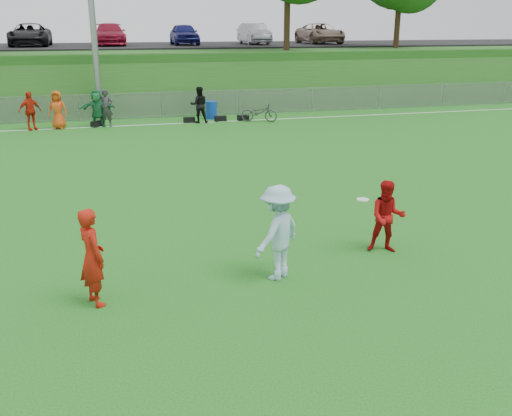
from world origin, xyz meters
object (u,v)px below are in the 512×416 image
object	(u,v)px
recycling_bin	(211,110)
player_red_left	(92,257)
frisbee	(363,200)
player_blue	(278,233)
player_red_center	(387,217)
bicycle	(259,112)

from	to	relation	value
recycling_bin	player_red_left	bearing A→B (deg)	-106.60
player_red_left	frisbee	xyz separation A→B (m)	(5.24, 0.81, 0.33)
frisbee	player_blue	bearing A→B (deg)	-162.29
player_red_center	frisbee	world-z (taller)	player_red_center
player_blue	recycling_bin	world-z (taller)	player_blue
player_blue	bicycle	distance (m)	17.71
player_red_left	bicycle	xyz separation A→B (m)	(7.66, 17.34, -0.39)
player_red_left	recycling_bin	world-z (taller)	player_red_left
player_red_center	frisbee	distance (m)	0.72
player_red_left	frisbee	size ratio (longest dim) A/B	6.81
recycling_bin	player_red_center	bearing A→B (deg)	-89.36
player_red_center	player_blue	xyz separation A→B (m)	(-2.55, -0.64, 0.13)
player_red_left	player_red_center	world-z (taller)	player_red_left
frisbee	bicycle	size ratio (longest dim) A/B	0.14
player_blue	bicycle	size ratio (longest dim) A/B	1.02
player_red_left	player_red_center	size ratio (longest dim) A/B	1.12
player_red_left	recycling_bin	xyz separation A→B (m)	(5.62, 18.85, -0.41)
player_blue	bicycle	xyz separation A→B (m)	(4.39, 17.15, -0.43)
player_red_left	bicycle	size ratio (longest dim) A/B	0.97
player_red_left	recycling_bin	size ratio (longest dim) A/B	1.96
player_red_center	bicycle	size ratio (longest dim) A/B	0.87
player_red_center	bicycle	bearing A→B (deg)	104.47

